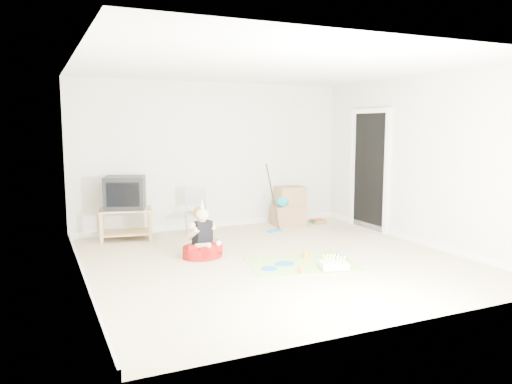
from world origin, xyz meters
name	(u,v)px	position (x,y,z in m)	size (l,w,h in m)	color
ground	(275,260)	(0.00, 0.00, 0.00)	(5.00, 5.00, 0.00)	#C5B58D
doorway_recess	(370,172)	(2.48, 1.20, 1.02)	(0.02, 0.90, 2.05)	black
tv_stand	(126,222)	(-1.63, 2.10, 0.30)	(0.88, 0.63, 0.51)	#AC854D
crt_tv	(125,193)	(-1.63, 2.10, 0.77)	(0.61, 0.51, 0.53)	black
folding_chair	(196,213)	(-0.53, 1.88, 0.40)	(0.46, 0.45, 0.82)	gray
cardboard_boxes	(289,207)	(1.33, 2.07, 0.34)	(0.62, 0.50, 0.72)	#936B47
floor_mop	(275,217)	(0.83, 1.66, 0.26)	(0.31, 0.38, 1.16)	#2466B4
book_pile	(318,221)	(1.94, 2.03, 0.03)	(0.28, 0.33, 0.06)	#267447
seated_woman	(202,244)	(-0.85, 0.56, 0.18)	(0.75, 0.75, 0.84)	#9E120E
party_mat	(301,264)	(0.24, -0.32, 0.00)	(1.40, 1.01, 0.01)	#DA2D7D
birthday_cake	(334,266)	(0.49, -0.72, 0.05)	(0.41, 0.36, 0.16)	white
blue_plate_near	(284,264)	(0.01, -0.26, 0.01)	(0.25, 0.25, 0.01)	blue
blue_plate_far	(270,269)	(-0.26, -0.38, 0.01)	(0.21, 0.21, 0.01)	blue
orange_cup_near	(306,255)	(0.43, -0.10, 0.05)	(0.08, 0.08, 0.09)	orange
orange_cup_far	(302,270)	(0.03, -0.70, 0.05)	(0.07, 0.07, 0.08)	orange
blue_party_hat	(338,255)	(0.74, -0.44, 0.09)	(0.11, 0.11, 0.16)	blue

